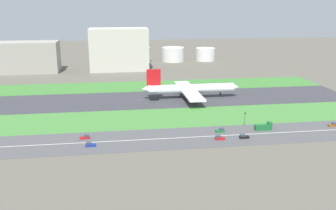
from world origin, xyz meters
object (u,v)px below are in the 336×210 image
(truck_0, at_px, (264,127))
(hangar_building, at_px, (119,49))
(traffic_light, at_px, (245,118))
(terminal_building, at_px, (28,57))
(car_2, at_px, (244,137))
(fuel_tank_west, at_px, (138,55))
(fuel_tank_centre, at_px, (173,54))
(airliner, at_px, (189,89))
(fuel_tank_east, at_px, (205,54))
(car_0, at_px, (90,145))
(car_5, at_px, (220,130))
(car_1, at_px, (85,137))
(car_4, at_px, (333,125))
(car_3, at_px, (219,138))

(truck_0, height_order, hangar_building, hangar_building)
(traffic_light, bearing_deg, terminal_building, 128.85)
(car_2, relative_size, fuel_tank_west, 0.17)
(fuel_tank_west, bearing_deg, fuel_tank_centre, 0.00)
(airliner, distance_m, fuel_tank_west, 160.60)
(truck_0, bearing_deg, car_2, -143.89)
(car_2, distance_m, fuel_tank_west, 239.34)
(car_2, relative_size, fuel_tank_east, 0.22)
(car_0, distance_m, fuel_tank_centre, 248.55)
(traffic_light, xyz_separation_m, terminal_building, (-140.17, 174.01, 9.32))
(fuel_tank_west, bearing_deg, car_5, -83.88)
(car_5, height_order, terminal_building, terminal_building)
(car_1, height_order, hangar_building, hangar_building)
(fuel_tank_centre, bearing_deg, car_4, -78.54)
(car_5, bearing_deg, car_3, -108.36)
(car_1, bearing_deg, car_2, -7.83)
(truck_0, distance_m, car_3, 27.28)
(fuel_tank_east, bearing_deg, car_5, -102.01)
(car_4, bearing_deg, fuel_tank_east, 92.70)
(fuel_tank_centre, bearing_deg, fuel_tank_west, 180.00)
(airliner, height_order, car_1, airliner)
(car_4, distance_m, car_3, 63.11)
(car_5, height_order, car_3, same)
(airliner, distance_m, car_4, 91.32)
(car_1, xyz_separation_m, car_5, (64.37, 0.00, 0.00))
(traffic_light, bearing_deg, airliner, 105.60)
(traffic_light, distance_m, fuel_tank_east, 221.53)
(car_0, xyz_separation_m, terminal_building, (-63.49, 192.00, 12.69))
(car_2, height_order, car_0, same)
(hangar_building, bearing_deg, car_4, -60.34)
(car_3, relative_size, fuel_tank_centre, 0.19)
(truck_0, height_order, fuel_tank_west, fuel_tank_west)
(fuel_tank_centre, bearing_deg, traffic_light, -89.46)
(car_2, xyz_separation_m, car_5, (-8.34, 10.00, 0.00))
(car_1, bearing_deg, car_0, -74.83)
(hangar_building, bearing_deg, car_2, -74.56)
(car_5, relative_size, fuel_tank_centre, 0.19)
(truck_0, bearing_deg, car_5, 180.00)
(car_1, xyz_separation_m, fuel_tank_west, (40.05, 227.00, 6.73))
(traffic_light, xyz_separation_m, fuel_tank_west, (-39.35, 219.01, 3.36))
(car_2, xyz_separation_m, fuel_tank_centre, (4.62, 237.00, 6.44))
(hangar_building, bearing_deg, traffic_light, -71.06)
(airliner, bearing_deg, car_5, -88.55)
(car_3, distance_m, fuel_tank_east, 242.63)
(car_5, bearing_deg, fuel_tank_centre, 86.73)
(car_0, bearing_deg, airliner, -127.54)
(car_1, relative_size, fuel_tank_west, 0.17)
(fuel_tank_east, bearing_deg, truck_0, -96.60)
(car_1, height_order, fuel_tank_west, fuel_tank_west)
(car_0, xyz_separation_m, hangar_building, (16.99, 192.00, 18.18))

